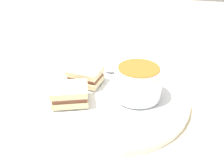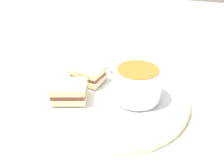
{
  "view_description": "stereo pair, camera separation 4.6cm",
  "coord_description": "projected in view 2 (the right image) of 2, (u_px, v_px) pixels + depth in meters",
  "views": [
    {
      "loc": [
        -0.11,
        0.38,
        0.28
      ],
      "look_at": [
        0.0,
        0.0,
        0.04
      ],
      "focal_mm": 35.0,
      "sensor_mm": 36.0,
      "label": 1
    },
    {
      "loc": [
        -0.15,
        0.36,
        0.28
      ],
      "look_at": [
        0.0,
        0.0,
        0.04
      ],
      "focal_mm": 35.0,
      "sensor_mm": 36.0,
      "label": 2
    }
  ],
  "objects": [
    {
      "name": "plate",
      "position": [
        112.0,
        95.0,
        0.47
      ],
      "size": [
        0.33,
        0.33,
        0.02
      ],
      "color": "white",
      "rests_on": "ground_plane"
    },
    {
      "name": "ground_plane",
      "position": [
        112.0,
        98.0,
        0.48
      ],
      "size": [
        2.4,
        2.4,
        0.0
      ],
      "primitive_type": "plane",
      "color": "beige"
    },
    {
      "name": "sandwich_half_far",
      "position": [
        69.0,
        91.0,
        0.44
      ],
      "size": [
        0.09,
        0.08,
        0.03
      ],
      "rotation": [
        0.0,
        0.0,
        0.4
      ],
      "color": "beige",
      "rests_on": "plate"
    },
    {
      "name": "spoon",
      "position": [
        118.0,
        71.0,
        0.54
      ],
      "size": [
        0.13,
        0.04,
        0.01
      ],
      "rotation": [
        0.0,
        0.0,
        6.11
      ],
      "color": "silver",
      "rests_on": "plate"
    },
    {
      "name": "sandwich_half_near",
      "position": [
        88.0,
        74.0,
        0.5
      ],
      "size": [
        0.07,
        0.06,
        0.03
      ],
      "rotation": [
        0.0,
        0.0,
        -0.08
      ],
      "color": "beige",
      "rests_on": "plate"
    },
    {
      "name": "soup_bowl",
      "position": [
        137.0,
        83.0,
        0.43
      ],
      "size": [
        0.1,
        0.1,
        0.06
      ],
      "color": "white",
      "rests_on": "plate"
    }
  ]
}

